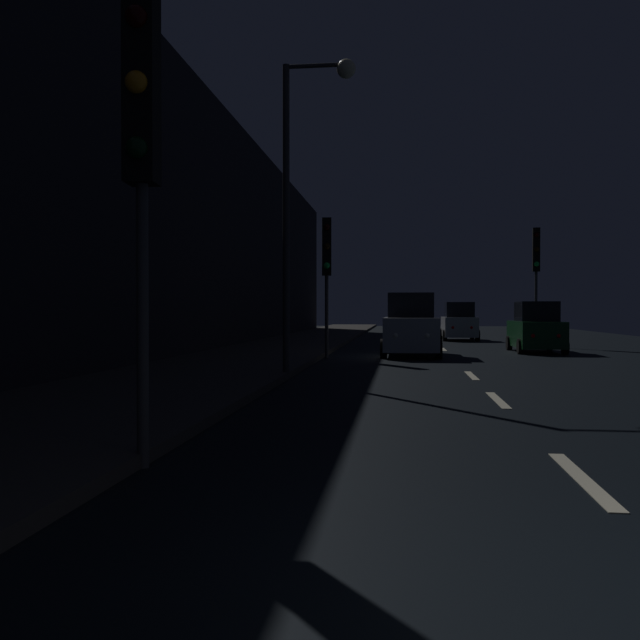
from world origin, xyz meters
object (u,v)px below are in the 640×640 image
at_px(traffic_light_far_right, 536,260).
at_px(car_parked_right_far, 536,329).
at_px(traffic_light_near_left, 141,124).
at_px(car_distant_taillights, 459,323).
at_px(streetlamp_overhead, 305,169).
at_px(car_approaching_headlights, 410,327).
at_px(traffic_light_far_left, 327,257).

bearing_deg(traffic_light_far_right, car_parked_right_far, -4.80).
distance_m(traffic_light_near_left, car_parked_right_far, 21.62).
distance_m(traffic_light_near_left, car_distant_taillights, 30.95).
distance_m(streetlamp_overhead, car_approaching_headlights, 9.48).
relative_size(traffic_light_far_left, car_approaching_headlights, 1.07).
height_order(traffic_light_far_left, car_parked_right_far, traffic_light_far_left).
height_order(car_distant_taillights, car_parked_right_far, car_distant_taillights).
xyz_separation_m(traffic_light_far_right, car_distant_taillights, (-2.81, 6.06, -2.87)).
xyz_separation_m(traffic_light_far_right, traffic_light_near_left, (-8.39, -24.28, -0.36)).
bearing_deg(traffic_light_far_left, traffic_light_near_left, -7.80).
distance_m(car_distant_taillights, car_parked_right_far, 10.46).
distance_m(traffic_light_far_right, car_parked_right_far, 5.18).
xyz_separation_m(traffic_light_far_left, streetlamp_overhead, (0.25, -6.82, 1.51)).
relative_size(streetlamp_overhead, car_approaching_headlights, 1.70).
relative_size(traffic_light_near_left, car_distant_taillights, 1.19).
bearing_deg(traffic_light_far_right, traffic_light_near_left, -13.12).
distance_m(traffic_light_far_left, car_parked_right_far, 8.87).
bearing_deg(car_approaching_headlights, car_distant_taillights, 168.11).
height_order(car_approaching_headlights, car_distant_taillights, car_approaching_headlights).
distance_m(streetlamp_overhead, car_parked_right_far, 13.66).
bearing_deg(car_distant_taillights, car_parked_right_far, -168.90).
relative_size(traffic_light_far_left, streetlamp_overhead, 0.63).
bearing_deg(car_parked_right_far, traffic_light_near_left, 159.28).
bearing_deg(traffic_light_far_right, streetlamp_overhead, -22.11).
relative_size(traffic_light_far_right, traffic_light_near_left, 1.09).
height_order(traffic_light_far_right, car_approaching_headlights, traffic_light_far_right).
bearing_deg(car_parked_right_far, car_distant_taillights, 11.10).
bearing_deg(traffic_light_far_left, car_parked_right_far, 111.04).
relative_size(traffic_light_far_right, car_approaching_headlights, 1.20).
xyz_separation_m(traffic_light_far_right, car_approaching_headlights, (-5.52, -6.80, -2.79)).
xyz_separation_m(traffic_light_near_left, car_parked_right_far, (7.59, 20.08, -2.56)).
height_order(traffic_light_far_left, car_distant_taillights, traffic_light_far_left).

